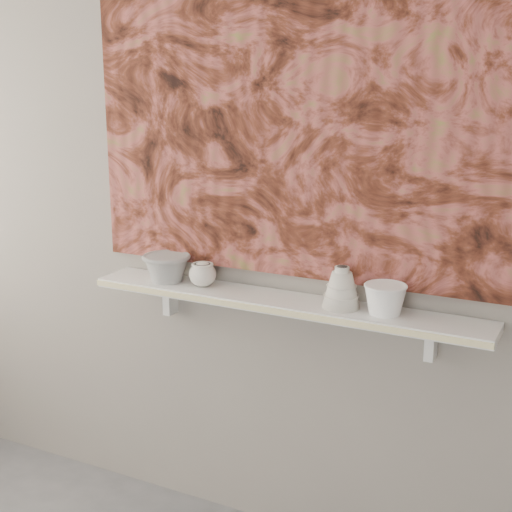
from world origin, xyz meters
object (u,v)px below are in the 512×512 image
Objects in this scene: bell_vessel at (342,287)px; bowl_white at (385,299)px; painting at (294,111)px; cup_cream at (203,274)px; bowl_grey at (167,267)px; shelf at (282,302)px.

bowl_white is at bearing 0.00° from bell_vessel.
cup_cream is at bearing -165.29° from painting.
cup_cream is (-0.31, -0.08, -0.57)m from painting.
shelf is at bearing 0.00° from bowl_grey.
shelf is 0.93× the size of painting.
bell_vessel is 1.01× the size of bowl_white.
painting is 11.02× the size of bell_vessel.
painting is at bearing 90.00° from shelf.
shelf is 10.28× the size of bell_vessel.
bowl_white is (0.35, 0.00, 0.06)m from shelf.
bowl_grey is (-0.46, 0.00, 0.07)m from shelf.
bowl_grey reaches higher than cup_cream.
bell_vessel is at bearing 0.00° from bowl_grey.
bowl_white is (0.81, 0.00, -0.00)m from bowl_grey.
painting reaches higher than bowl_white.
bell_vessel is (0.21, 0.00, 0.08)m from shelf.
shelf is at bearing -90.00° from painting.
bell_vessel is (0.67, 0.00, 0.02)m from bowl_grey.
bowl_grey is 1.29× the size of bell_vessel.
bowl_grey is at bearing 180.00° from bell_vessel.
cup_cream is 0.66m from bowl_white.
bowl_grey reaches higher than shelf.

